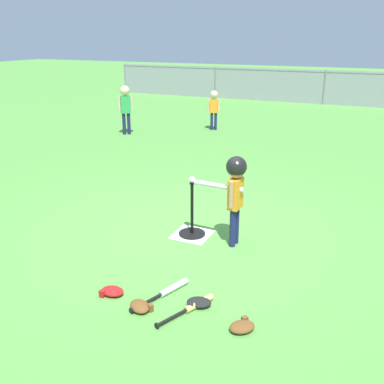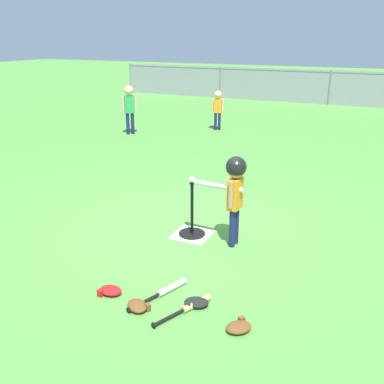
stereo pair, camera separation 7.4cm
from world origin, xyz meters
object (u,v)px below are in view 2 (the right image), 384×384
(fielder_deep_left, at_px, (218,105))
(glove_near_bats, at_px, (138,306))
(glove_by_plate, at_px, (196,303))
(glove_tossed_aside, at_px, (110,291))
(glove_outfield_drop, at_px, (239,327))
(spare_bat_silver, at_px, (166,290))
(fielder_near_right, at_px, (129,103))
(baseball_on_tee, at_px, (192,180))
(spare_bat_wood, at_px, (191,306))
(batter_child, at_px, (235,183))
(batting_tee, at_px, (192,227))

(fielder_deep_left, height_order, glove_near_bats, fielder_deep_left)
(glove_by_plate, distance_m, glove_tossed_aside, 0.83)
(glove_tossed_aside, xyz_separation_m, glove_outfield_drop, (1.27, 0.00, 0.00))
(glove_near_bats, xyz_separation_m, glove_tossed_aside, (-0.36, 0.10, 0.00))
(spare_bat_silver, bearing_deg, fielder_near_right, 125.45)
(glove_outfield_drop, bearing_deg, baseball_on_tee, 127.10)
(glove_by_plate, bearing_deg, glove_near_bats, -149.40)
(fielder_near_right, bearing_deg, glove_near_bats, -56.75)
(spare_bat_silver, xyz_separation_m, spare_bat_wood, (0.32, -0.13, -0.00))
(spare_bat_silver, distance_m, glove_by_plate, 0.35)
(spare_bat_silver, distance_m, glove_tossed_aside, 0.52)
(fielder_deep_left, height_order, glove_by_plate, fielder_deep_left)
(baseball_on_tee, xyz_separation_m, spare_bat_wood, (0.64, -1.39, -0.67))
(fielder_near_right, relative_size, fielder_deep_left, 1.18)
(batter_child, xyz_separation_m, glove_outfield_drop, (0.59, -1.45, -0.71))
(glove_outfield_drop, bearing_deg, glove_tossed_aside, -179.91)
(baseball_on_tee, distance_m, spare_bat_wood, 1.67)
(spare_bat_wood, distance_m, glove_by_plate, 0.07)
(glove_by_plate, bearing_deg, batter_child, 95.71)
(fielder_deep_left, distance_m, glove_by_plate, 7.70)
(batting_tee, height_order, spare_bat_wood, batting_tee)
(glove_by_plate, distance_m, glove_near_bats, 0.52)
(batting_tee, relative_size, baseball_on_tee, 9.02)
(fielder_deep_left, distance_m, spare_bat_silver, 7.52)
(baseball_on_tee, height_order, fielder_deep_left, fielder_deep_left)
(baseball_on_tee, bearing_deg, fielder_near_right, 129.98)
(batter_child, height_order, fielder_near_right, fielder_near_right)
(fielder_deep_left, bearing_deg, glove_outfield_drop, -66.60)
(fielder_deep_left, bearing_deg, spare_bat_silver, -71.52)
(spare_bat_wood, bearing_deg, glove_tossed_aside, -172.49)
(baseball_on_tee, relative_size, batter_child, 0.07)
(glove_by_plate, height_order, glove_tossed_aside, same)
(baseball_on_tee, xyz_separation_m, spare_bat_silver, (0.32, -1.26, -0.67))
(spare_bat_silver, bearing_deg, glove_tossed_aside, -153.21)
(batting_tee, height_order, glove_tossed_aside, batting_tee)
(glove_near_bats, bearing_deg, glove_by_plate, 30.60)
(glove_tossed_aside, bearing_deg, spare_bat_wood, 7.51)
(batting_tee, bearing_deg, batter_child, -3.90)
(spare_bat_wood, bearing_deg, baseball_on_tee, 114.82)
(glove_outfield_drop, bearing_deg, batting_tee, 127.10)
(spare_bat_wood, xyz_separation_m, glove_tossed_aside, (-0.79, -0.10, 0.01))
(glove_outfield_drop, bearing_deg, glove_by_plate, 160.46)
(baseball_on_tee, bearing_deg, glove_tossed_aside, -95.50)
(baseball_on_tee, relative_size, glove_tossed_aside, 0.33)
(spare_bat_silver, xyz_separation_m, glove_by_plate, (0.34, -0.07, 0.01))
(glove_tossed_aside, bearing_deg, fielder_near_right, 121.21)
(fielder_deep_left, xyz_separation_m, glove_tossed_aside, (1.91, -7.35, -0.60))
(spare_bat_silver, bearing_deg, glove_by_plate, -11.64)
(spare_bat_silver, bearing_deg, baseball_on_tee, 104.47)
(glove_by_plate, relative_size, glove_outfield_drop, 0.95)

